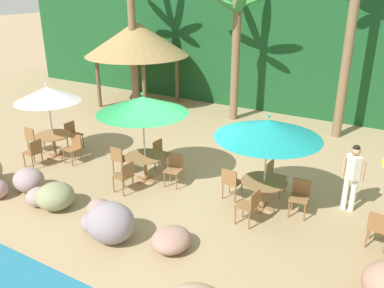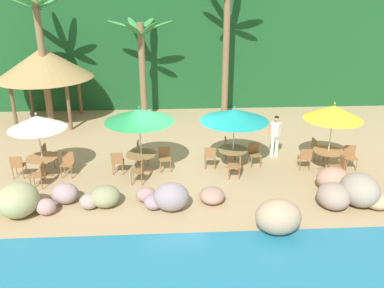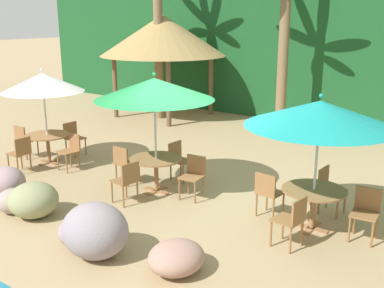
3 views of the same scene
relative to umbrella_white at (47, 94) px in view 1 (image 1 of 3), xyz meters
The scene contains 28 objects.
ground_plane 5.03m from the umbrella_white, ahead, with size 120.00×120.00×0.00m, color tan.
terrace_deck 5.03m from the umbrella_white, ahead, with size 18.00×5.20×0.01m.
foliage_backdrop 10.30m from the umbrella_white, 63.38° to the left, with size 28.00×2.40×6.00m.
rock_seawall 7.31m from the umbrella_white, 22.55° to the right, with size 14.74×3.42×1.02m.
umbrella_white is the anchor object (origin of this frame).
dining_table_white 1.42m from the umbrella_white, ahead, with size 1.10×1.10×0.74m.
chair_white_seaward 1.75m from the umbrella_white, ahead, with size 0.45×0.46×0.87m.
chair_white_inland 1.75m from the umbrella_white, 94.60° to the left, with size 0.44×0.43×0.87m.
chair_white_left 1.75m from the umbrella_white, behind, with size 0.43×0.43×0.87m.
chair_white_right 1.75m from the umbrella_white, 82.55° to the right, with size 0.44×0.43×0.87m.
umbrella_green 3.47m from the umbrella_white, ahead, with size 2.43×2.43×2.52m.
dining_table_green 3.75m from the umbrella_white, ahead, with size 1.10×1.10×0.74m.
chair_green_seaward 4.57m from the umbrella_white, ahead, with size 0.47×0.48×0.87m.
chair_green_inland 3.85m from the umbrella_white, 15.83° to the left, with size 0.44×0.43×0.87m.
chair_green_left 3.02m from the umbrella_white, ahead, with size 0.43×0.43×0.87m.
chair_green_right 3.85m from the umbrella_white, 12.16° to the right, with size 0.47×0.47×0.87m.
umbrella_teal 6.83m from the umbrella_white, ahead, with size 2.47×2.47×2.39m.
dining_table_teal 6.97m from the umbrella_white, ahead, with size 1.10×1.10×0.74m.
chair_teal_seaward 7.82m from the umbrella_white, ahead, with size 0.46×0.47×0.87m.
chair_teal_inland 7.03m from the umbrella_white, 10.04° to the left, with size 0.44×0.44×0.87m.
chair_teal_left 6.16m from the umbrella_white, ahead, with size 0.45×0.46×0.87m.
chair_teal_right 7.01m from the umbrella_white, ahead, with size 0.47×0.46×0.87m.
chair_yellow_left 9.55m from the umbrella_white, ahead, with size 0.45×0.45×0.87m.
palm_tree_nearest 6.27m from the umbrella_white, 102.12° to the left, with size 2.78×2.87×6.01m.
palm_tree_second 7.26m from the umbrella_white, 63.06° to the left, with size 3.16×3.04×4.89m.
palm_tree_third 9.96m from the umbrella_white, 41.29° to the left, with size 3.06×2.66×6.60m.
palapa_hut 6.37m from the umbrella_white, 102.42° to the left, with size 4.52×4.52×3.63m.
waiter_in_white 8.78m from the umbrella_white, ahead, with size 0.52×0.38×1.70m.
Camera 1 is at (5.07, -8.09, 5.12)m, focal length 37.64 mm.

